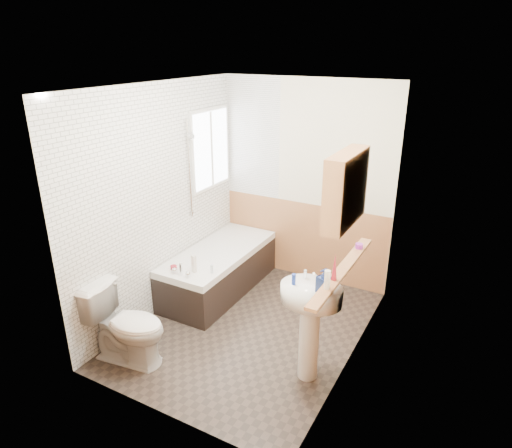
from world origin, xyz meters
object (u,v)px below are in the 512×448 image
Objects in this scene: pine_shelf at (343,270)px; bathtub at (219,269)px; sink at (310,314)px; toilet at (127,325)px; medicine_cabinet at (345,189)px.

bathtub is at bearing 156.77° from pine_shelf.
bathtub is at bearing 136.86° from sink.
toilet is at bearing -91.11° from bathtub.
toilet reaches higher than bathtub.
toilet is 0.54× the size of pine_shelf.
pine_shelf is 0.72m from medicine_cabinet.
bathtub is at bearing -8.92° from toilet.
pine_shelf is (1.80, 0.78, 0.67)m from toilet.
sink is (1.57, -0.95, 0.39)m from bathtub.
medicine_cabinet reaches higher than toilet.
bathtub is 1.16× the size of pine_shelf.
sink is (1.60, 0.60, 0.28)m from toilet.
pine_shelf reaches higher than sink.
bathtub is 1.55m from toilet.
medicine_cabinet reaches higher than pine_shelf.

